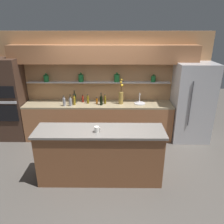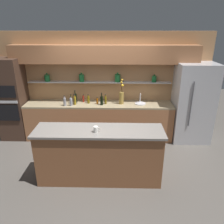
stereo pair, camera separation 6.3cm
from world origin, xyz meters
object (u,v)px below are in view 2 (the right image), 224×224
flower_vase (122,96)px  bottle_wine_2 (102,100)px  bottle_oil_4 (75,100)px  bottle_oil_6 (71,100)px  sink_fixture (140,103)px  bottle_sauce_8 (83,99)px  bottle_oil_1 (75,101)px  oven_tower (12,100)px  refrigerator (193,103)px  bottle_spirit_0 (71,102)px  bottle_sauce_7 (97,101)px  bottle_oil_5 (88,100)px  bottle_wine_3 (75,98)px  bottle_oil_9 (106,100)px  bottle_spirit_10 (65,102)px  coffee_mug (96,129)px

flower_vase → bottle_wine_2: bearing=-169.2°
bottle_oil_4 → bottle_oil_6: size_ratio=1.05×
sink_fixture → bottle_sauce_8: bearing=176.0°
sink_fixture → bottle_oil_6: size_ratio=1.13×
bottle_oil_1 → oven_tower: bearing=176.6°
refrigerator → sink_fixture: refrigerator is taller
bottle_spirit_0 → bottle_sauce_7: 0.63m
oven_tower → bottle_oil_5: size_ratio=8.71×
sink_fixture → bottle_oil_1: bearing=-176.2°
bottle_oil_1 → bottle_wine_3: bearing=96.7°
bottle_sauce_7 → bottle_oil_1: bearing=-173.0°
bottle_wine_2 → bottle_wine_3: bearing=165.9°
bottle_sauce_7 → bottle_wine_3: bearing=169.9°
oven_tower → bottle_oil_1: (1.58, -0.09, 0.02)m
oven_tower → bottle_oil_5: bearing=0.6°
sink_fixture → bottle_wine_2: size_ratio=0.88×
bottle_oil_1 → bottle_oil_9: bearing=6.5°
bottle_wine_2 → bottle_oil_5: size_ratio=1.32×
bottle_wine_3 → bottle_spirit_10: bearing=-130.4°
bottle_wine_3 → bottle_oil_9: bearing=-6.1°
refrigerator → oven_tower: (-4.44, 0.04, 0.05)m
bottle_oil_6 → coffee_mug: (0.77, -1.75, 0.06)m
flower_vase → bottle_spirit_10: bearing=-172.9°
flower_vase → bottle_oil_5: flower_vase is taller
oven_tower → bottle_sauce_7: bearing=-0.7°
bottle_wine_2 → bottle_oil_9: 0.12m
flower_vase → oven_tower: bearing=179.9°
sink_fixture → bottle_spirit_10: size_ratio=1.08×
bottle_wine_2 → bottle_wine_3: bottle_wine_3 is taller
sink_fixture → bottle_wine_3: 1.62m
sink_fixture → bottle_spirit_10: same height
bottle_oil_4 → bottle_sauce_8: (0.19, 0.14, -0.02)m
bottle_wine_2 → bottle_oil_6: bottle_wine_2 is taller
bottle_sauce_8 → coffee_mug: size_ratio=1.84×
bottle_sauce_7 → bottle_sauce_8: bottle_sauce_8 is taller
refrigerator → bottle_sauce_7: bearing=179.8°
oven_tower → bottle_spirit_0: size_ratio=8.38×
flower_vase → bottle_sauce_7: (-0.59, -0.02, -0.12)m
bottle_sauce_7 → bottle_spirit_10: size_ratio=0.70×
flower_vase → sink_fixture: 0.49m
bottle_sauce_7 → coffee_mug: coffee_mug is taller
refrigerator → bottle_oil_4: refrigerator is taller
bottle_oil_4 → bottle_wine_3: bearing=94.6°
bottle_spirit_0 → bottle_wine_3: size_ratio=0.76×
sink_fixture → bottle_oil_5: sink_fixture is taller
coffee_mug → sink_fixture: bearing=62.4°
sink_fixture → bottle_wine_3: size_ratio=0.86×
refrigerator → bottle_oil_9: bearing=179.3°
bottle_oil_6 → coffee_mug: bottle_oil_6 is taller
refrigerator → bottle_sauce_7: refrigerator is taller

